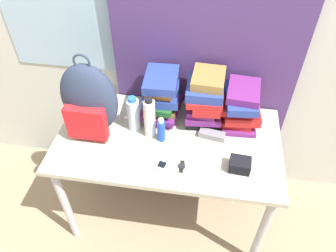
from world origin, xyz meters
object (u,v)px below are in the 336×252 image
at_px(book_stack_right, 240,106).
at_px(camera_pouch, 240,165).
at_px(book_stack_center, 205,99).
at_px(backpack, 89,101).
at_px(book_stack_left, 161,96).
at_px(wristwatch, 182,166).
at_px(cell_phone, 162,165).
at_px(sports_bottle, 150,118).
at_px(sunglasses_case, 212,135).
at_px(water_bottle, 134,114).
at_px(sunscreen_bottle, 161,130).

distance_m(book_stack_right, camera_pouch, 0.38).
relative_size(book_stack_center, book_stack_right, 1.10).
bearing_deg(backpack, book_stack_left, 28.08).
distance_m(book_stack_left, wristwatch, 0.46).
distance_m(book_stack_left, cell_phone, 0.44).
height_order(book_stack_center, wristwatch, book_stack_center).
xyz_separation_m(book_stack_center, sports_bottle, (-0.29, -0.18, -0.03)).
xyz_separation_m(backpack, book_stack_center, (0.63, 0.19, -0.06)).
xyz_separation_m(book_stack_center, cell_phone, (-0.18, -0.41, -0.15)).
height_order(backpack, wristwatch, backpack).
distance_m(sunglasses_case, camera_pouch, 0.26).
bearing_deg(book_stack_center, sports_bottle, -148.19).
relative_size(water_bottle, cell_phone, 2.27).
height_order(backpack, book_stack_right, backpack).
bearing_deg(sunglasses_case, book_stack_left, 154.69).
distance_m(book_stack_left, camera_pouch, 0.61).
bearing_deg(sunscreen_bottle, cell_phone, -78.93).
height_order(book_stack_right, camera_pouch, book_stack_right).
distance_m(book_stack_center, sunglasses_case, 0.22).
xyz_separation_m(backpack, water_bottle, (0.23, 0.05, -0.11)).
xyz_separation_m(water_bottle, camera_pouch, (0.62, -0.22, -0.08)).
distance_m(backpack, cell_phone, 0.53).
height_order(book_stack_right, wristwatch, book_stack_right).
xyz_separation_m(cell_phone, sunglasses_case, (0.25, 0.26, 0.01)).
xyz_separation_m(book_stack_right, wristwatch, (-0.29, -0.40, -0.12)).
relative_size(backpack, book_stack_left, 1.71).
distance_m(book_stack_right, cell_phone, 0.59).
distance_m(book_stack_left, book_stack_right, 0.47).
bearing_deg(book_stack_right, wristwatch, -125.83).
distance_m(book_stack_center, wristwatch, 0.43).
height_order(book_stack_center, sports_bottle, book_stack_center).
distance_m(backpack, book_stack_center, 0.66).
bearing_deg(book_stack_left, sunglasses_case, -25.31).
relative_size(backpack, sunglasses_case, 3.27).
bearing_deg(book_stack_left, cell_phone, -79.92).
xyz_separation_m(book_stack_right, camera_pouch, (0.01, -0.37, -0.09)).
relative_size(cell_phone, camera_pouch, 0.88).
xyz_separation_m(backpack, camera_pouch, (0.85, -0.17, -0.19)).
height_order(sports_bottle, sunscreen_bottle, sports_bottle).
bearing_deg(sports_bottle, book_stack_left, 79.08).
bearing_deg(book_stack_center, backpack, -162.75).
height_order(book_stack_left, book_stack_right, book_stack_left).
bearing_deg(book_stack_left, water_bottle, -133.77).
height_order(sports_bottle, wristwatch, sports_bottle).
bearing_deg(sunglasses_case, backpack, -176.31).
height_order(book_stack_right, cell_phone, book_stack_right).
xyz_separation_m(sunscreen_bottle, cell_phone, (0.04, -0.20, -0.07)).
bearing_deg(backpack, book_stack_right, 13.47).
height_order(book_stack_right, sports_bottle, sports_bottle).
relative_size(book_stack_right, sunscreen_bottle, 1.84).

